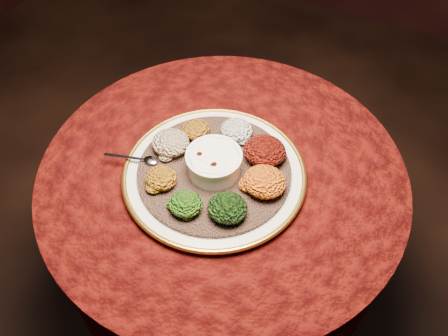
% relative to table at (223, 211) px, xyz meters
% --- Properties ---
extents(table, '(0.96, 0.96, 0.73)m').
position_rel_table_xyz_m(table, '(0.00, 0.00, 0.00)').
color(table, black).
rests_on(table, ground).
extents(platter, '(0.52, 0.52, 0.02)m').
position_rel_table_xyz_m(platter, '(-0.01, -0.03, 0.19)').
color(platter, white).
rests_on(platter, table).
extents(injera, '(0.49, 0.49, 0.01)m').
position_rel_table_xyz_m(injera, '(-0.01, -0.03, 0.20)').
color(injera, brown).
rests_on(injera, platter).
extents(stew_bowl, '(0.14, 0.14, 0.06)m').
position_rel_table_xyz_m(stew_bowl, '(-0.01, -0.03, 0.24)').
color(stew_bowl, white).
rests_on(stew_bowl, injera).
extents(spoon, '(0.14, 0.05, 0.01)m').
position_rel_table_xyz_m(spoon, '(-0.18, -0.07, 0.21)').
color(spoon, silver).
rests_on(spoon, injera).
extents(portion_ayib, '(0.09, 0.08, 0.04)m').
position_rel_table_xyz_m(portion_ayib, '(-0.01, 0.11, 0.23)').
color(portion_ayib, white).
rests_on(portion_ayib, injera).
extents(portion_kitfo, '(0.11, 0.10, 0.05)m').
position_rel_table_xyz_m(portion_kitfo, '(0.09, 0.07, 0.23)').
color(portion_kitfo, black).
rests_on(portion_kitfo, injera).
extents(portion_tikil, '(0.11, 0.10, 0.05)m').
position_rel_table_xyz_m(portion_tikil, '(0.12, -0.02, 0.23)').
color(portion_tikil, '#C46A10').
rests_on(portion_tikil, injera).
extents(portion_gomen, '(0.10, 0.09, 0.05)m').
position_rel_table_xyz_m(portion_gomen, '(0.08, -0.13, 0.23)').
color(portion_gomen, black).
rests_on(portion_gomen, injera).
extents(portion_mixveg, '(0.08, 0.08, 0.04)m').
position_rel_table_xyz_m(portion_mixveg, '(-0.02, -0.16, 0.23)').
color(portion_mixveg, '#A13A0A').
rests_on(portion_mixveg, injera).
extents(portion_kik, '(0.08, 0.07, 0.04)m').
position_rel_table_xyz_m(portion_kik, '(-0.11, -0.12, 0.23)').
color(portion_kik, '#A65B0E').
rests_on(portion_kik, injera).
extents(portion_timatim, '(0.10, 0.09, 0.05)m').
position_rel_table_xyz_m(portion_timatim, '(-0.14, -0.01, 0.23)').
color(portion_timatim, maroon).
rests_on(portion_timatim, injera).
extents(portion_shiro, '(0.08, 0.07, 0.04)m').
position_rel_table_xyz_m(portion_shiro, '(-0.11, 0.06, 0.23)').
color(portion_shiro, '#955212').
rests_on(portion_shiro, injera).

